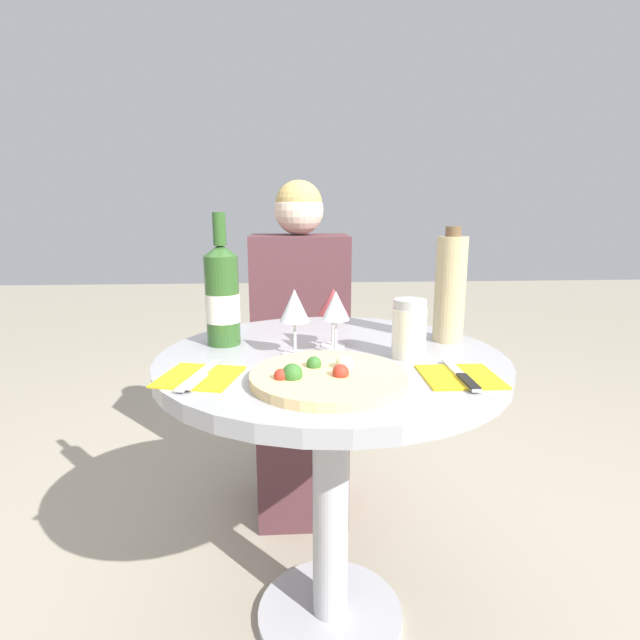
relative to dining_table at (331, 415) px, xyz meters
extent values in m
plane|color=#9E937F|center=(0.00, 0.00, -0.58)|extent=(12.00, 12.00, 0.00)
cylinder|color=#B2B2B7|center=(0.00, 0.00, -0.57)|extent=(0.38, 0.38, 0.02)
cylinder|color=#B2B2B7|center=(0.00, 0.00, -0.22)|extent=(0.09, 0.09, 0.67)
cylinder|color=#9E9EA3|center=(0.00, 0.00, 0.14)|extent=(0.81, 0.81, 0.04)
cylinder|color=silver|center=(-0.06, 0.70, -0.57)|extent=(0.36, 0.36, 0.01)
cylinder|color=silver|center=(-0.06, 0.70, -0.37)|extent=(0.06, 0.06, 0.42)
cube|color=silver|center=(-0.06, 0.70, -0.14)|extent=(0.40, 0.40, 0.03)
cube|color=silver|center=(-0.06, 0.89, 0.07)|extent=(0.40, 0.02, 0.40)
cube|color=#512D33|center=(-0.06, 0.53, -0.35)|extent=(0.30, 0.35, 0.45)
cube|color=#512D33|center=(-0.06, 0.70, 0.13)|extent=(0.36, 0.23, 0.52)
sphere|color=beige|center=(-0.06, 0.70, 0.48)|extent=(0.18, 0.18, 0.18)
sphere|color=tan|center=(-0.06, 0.70, 0.50)|extent=(0.17, 0.17, 0.17)
cylinder|color=#E5C17F|center=(-0.02, -0.19, 0.16)|extent=(0.31, 0.31, 0.02)
sphere|color=#336B28|center=(-0.09, -0.22, 0.18)|extent=(0.04, 0.04, 0.04)
sphere|color=#B22D1E|center=(-0.11, -0.22, 0.18)|extent=(0.03, 0.03, 0.03)
sphere|color=beige|center=(0.01, -0.16, 0.18)|extent=(0.04, 0.04, 0.04)
sphere|color=#B22D1E|center=(0.00, -0.21, 0.18)|extent=(0.03, 0.03, 0.03)
sphere|color=#336B28|center=(-0.05, -0.15, 0.18)|extent=(0.03, 0.03, 0.03)
cylinder|color=#2D5623|center=(-0.26, 0.11, 0.26)|extent=(0.08, 0.08, 0.22)
cone|color=#2D5623|center=(-0.26, 0.11, 0.39)|extent=(0.08, 0.08, 0.03)
cylinder|color=#2D5623|center=(-0.26, 0.11, 0.44)|extent=(0.03, 0.03, 0.08)
cylinder|color=silver|center=(-0.26, 0.11, 0.25)|extent=(0.08, 0.08, 0.07)
cylinder|color=tan|center=(0.31, 0.10, 0.29)|extent=(0.08, 0.08, 0.27)
cylinder|color=brown|center=(0.31, 0.10, 0.43)|extent=(0.04, 0.04, 0.02)
cylinder|color=silver|center=(0.17, -0.03, 0.21)|extent=(0.08, 0.08, 0.11)
cylinder|color=#B2B2B7|center=(0.17, -0.03, 0.28)|extent=(0.07, 0.07, 0.02)
cylinder|color=silver|center=(0.01, 0.00, 0.16)|extent=(0.06, 0.06, 0.00)
cylinder|color=silver|center=(0.01, 0.00, 0.20)|extent=(0.01, 0.01, 0.08)
cone|color=silver|center=(0.01, 0.00, 0.27)|extent=(0.06, 0.06, 0.07)
cylinder|color=silver|center=(0.01, 0.07, 0.16)|extent=(0.06, 0.06, 0.00)
cylinder|color=silver|center=(0.01, 0.07, 0.20)|extent=(0.01, 0.01, 0.08)
cone|color=#9E383D|center=(0.01, 0.07, 0.27)|extent=(0.08, 0.08, 0.06)
cylinder|color=silver|center=(-0.09, 0.00, 0.16)|extent=(0.06, 0.06, 0.00)
cylinder|color=silver|center=(-0.09, 0.00, 0.20)|extent=(0.01, 0.01, 0.08)
cone|color=silver|center=(-0.09, 0.00, 0.27)|extent=(0.07, 0.07, 0.07)
cube|color=gold|center=(-0.28, -0.15, 0.16)|extent=(0.18, 0.18, 0.00)
cube|color=silver|center=(-0.28, -0.15, 0.16)|extent=(0.06, 0.19, 0.00)
cube|color=silver|center=(-0.28, -0.19, 0.16)|extent=(0.04, 0.09, 0.00)
cube|color=gold|center=(0.25, -0.18, 0.16)|extent=(0.15, 0.15, 0.00)
cube|color=silver|center=(0.25, -0.18, 0.16)|extent=(0.02, 0.19, 0.00)
cube|color=black|center=(0.25, -0.23, 0.16)|extent=(0.02, 0.09, 0.00)
camera|label=1|loc=(-0.09, -1.12, 0.49)|focal=28.00mm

